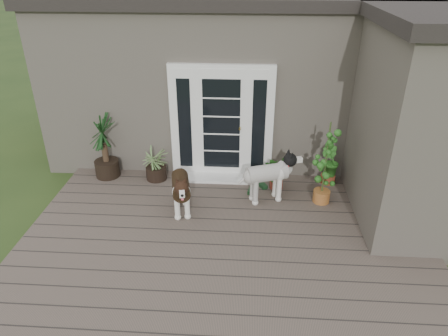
{
  "coord_description": "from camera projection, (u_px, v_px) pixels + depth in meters",
  "views": [
    {
      "loc": [
        0.31,
        -4.43,
        3.95
      ],
      "look_at": [
        -0.1,
        1.75,
        0.7
      ],
      "focal_mm": 32.79,
      "sensor_mm": 36.0,
      "label": 1
    }
  ],
  "objects": [
    {
      "name": "sapling",
      "position": [
        326.0,
        162.0,
        6.77
      ],
      "size": [
        0.45,
        0.45,
        1.53
      ],
      "primitive_type": null,
      "rotation": [
        0.0,
        0.0,
        -0.01
      ],
      "color": "#29601B",
      "rests_on": "deck"
    },
    {
      "name": "herb_c",
      "position": [
        357.0,
        177.0,
        7.41
      ],
      "size": [
        0.43,
        0.43,
        0.49
      ],
      "primitive_type": "imported",
      "rotation": [
        0.0,
        0.0,
        4.14
      ],
      "color": "#1A5017",
      "rests_on": "deck"
    },
    {
      "name": "spider_plant",
      "position": [
        156.0,
        163.0,
        7.69
      ],
      "size": [
        0.72,
        0.72,
        0.69
      ],
      "primitive_type": null,
      "rotation": [
        0.0,
        0.0,
        0.12
      ],
      "color": "#95A565",
      "rests_on": "deck"
    },
    {
      "name": "deck",
      "position": [
        225.0,
        248.0,
        6.09
      ],
      "size": [
        6.2,
        4.6,
        0.12
      ],
      "primitive_type": "cube",
      "color": "#6B5B4C",
      "rests_on": "ground"
    },
    {
      "name": "clog_left",
      "position": [
        262.0,
        184.0,
        7.57
      ],
      "size": [
        0.26,
        0.33,
        0.09
      ],
      "primitive_type": null,
      "rotation": [
        0.0,
        0.0,
        0.48
      ],
      "color": "#15351A",
      "rests_on": "deck"
    },
    {
      "name": "brindle_dog",
      "position": [
        181.0,
        192.0,
        6.68
      ],
      "size": [
        0.56,
        0.95,
        0.74
      ],
      "primitive_type": null,
      "rotation": [
        0.0,
        0.0,
        3.35
      ],
      "color": "#302111",
      "rests_on": "deck"
    },
    {
      "name": "roof_wing",
      "position": [
        448.0,
        17.0,
        5.43
      ],
      "size": [
        1.8,
        2.6,
        0.2
      ],
      "primitive_type": "cube",
      "color": "#2D2826",
      "rests_on": "house_wing"
    },
    {
      "name": "yucca",
      "position": [
        104.0,
        146.0,
        7.66
      ],
      "size": [
        1.08,
        1.08,
        1.26
      ],
      "primitive_type": null,
      "rotation": [
        0.0,
        0.0,
        0.27
      ],
      "color": "black",
      "rests_on": "deck"
    },
    {
      "name": "herb_a",
      "position": [
        277.0,
        174.0,
        7.4
      ],
      "size": [
        0.64,
        0.64,
        0.59
      ],
      "primitive_type": "imported",
      "rotation": [
        0.0,
        0.0,
        1.03
      ],
      "color": "#164F1A",
      "rests_on": "deck"
    },
    {
      "name": "clog_right",
      "position": [
        252.0,
        190.0,
        7.4
      ],
      "size": [
        0.2,
        0.32,
        0.09
      ],
      "primitive_type": null,
      "rotation": [
        0.0,
        0.0,
        -0.21
      ],
      "color": "#143318",
      "rests_on": "deck"
    },
    {
      "name": "house_wing",
      "position": [
        420.0,
        132.0,
        6.2
      ],
      "size": [
        1.6,
        2.4,
        3.1
      ],
      "primitive_type": "cube",
      "color": "#665E54",
      "rests_on": "ground"
    },
    {
      "name": "white_dog",
      "position": [
        266.0,
        180.0,
        6.99
      ],
      "size": [
        1.02,
        0.7,
        0.78
      ],
      "primitive_type": null,
      "rotation": [
        0.0,
        0.0,
        -1.22
      ],
      "color": "white",
      "rests_on": "deck"
    },
    {
      "name": "house_main",
      "position": [
        237.0,
        75.0,
        9.15
      ],
      "size": [
        7.4,
        4.0,
        3.1
      ],
      "primitive_type": "cube",
      "color": "#665E54",
      "rests_on": "ground"
    },
    {
      "name": "door_step",
      "position": [
        221.0,
        178.0,
        7.83
      ],
      "size": [
        1.6,
        0.4,
        0.05
      ],
      "primitive_type": "cube",
      "color": "white",
      "rests_on": "deck"
    },
    {
      "name": "door_unit",
      "position": [
        222.0,
        123.0,
        7.52
      ],
      "size": [
        1.9,
        0.14,
        2.15
      ],
      "primitive_type": "cube",
      "color": "white",
      "rests_on": "deck"
    },
    {
      "name": "herb_b",
      "position": [
        329.0,
        170.0,
        7.6
      ],
      "size": [
        0.5,
        0.5,
        0.53
      ],
      "primitive_type": "imported",
      "rotation": [
        0.0,
        0.0,
        2.52
      ],
      "color": "#1D651D",
      "rests_on": "deck"
    }
  ]
}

